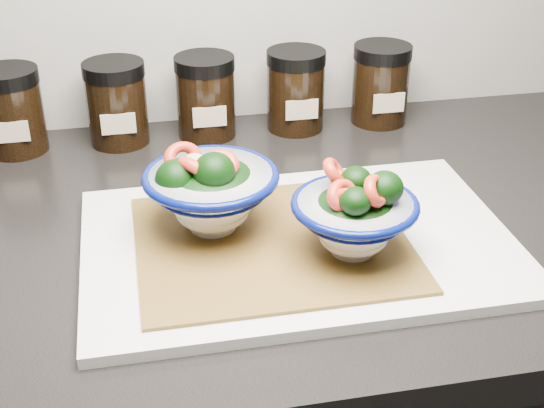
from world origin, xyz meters
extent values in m
cube|color=black|center=(0.00, 1.45, 0.88)|extent=(3.50, 0.60, 0.04)
cube|color=silver|center=(0.13, 1.38, 0.91)|extent=(0.45, 0.30, 0.01)
cube|color=olive|center=(0.10, 1.37, 0.91)|extent=(0.28, 0.24, 0.00)
cylinder|color=white|center=(0.04, 1.41, 0.92)|extent=(0.05, 0.05, 0.01)
ellipsoid|color=white|center=(0.04, 1.41, 0.94)|extent=(0.08, 0.08, 0.04)
torus|color=#050F54|center=(0.04, 1.41, 0.98)|extent=(0.14, 0.14, 0.01)
torus|color=#050F54|center=(0.04, 1.41, 0.96)|extent=(0.12, 0.12, 0.00)
ellipsoid|color=black|center=(0.04, 1.41, 0.97)|extent=(0.11, 0.11, 0.05)
ellipsoid|color=black|center=(0.05, 1.40, 0.98)|extent=(0.04, 0.04, 0.03)
cylinder|color=#477233|center=(0.05, 1.40, 0.97)|extent=(0.02, 0.02, 0.03)
ellipsoid|color=black|center=(0.04, 1.40, 0.99)|extent=(0.04, 0.04, 0.04)
cylinder|color=#477233|center=(0.04, 1.40, 0.97)|extent=(0.01, 0.02, 0.03)
ellipsoid|color=black|center=(0.00, 1.41, 0.98)|extent=(0.04, 0.04, 0.05)
cylinder|color=#477233|center=(0.00, 1.41, 0.96)|extent=(0.02, 0.01, 0.03)
ellipsoid|color=black|center=(0.01, 1.41, 0.98)|extent=(0.03, 0.03, 0.03)
cylinder|color=#477233|center=(0.01, 1.41, 0.97)|extent=(0.01, 0.01, 0.02)
torus|color=#E8432B|center=(0.02, 1.40, 0.99)|extent=(0.05, 0.06, 0.05)
torus|color=#E8432B|center=(0.01, 1.44, 0.99)|extent=(0.05, 0.05, 0.04)
torus|color=#E8432B|center=(0.05, 1.40, 0.99)|extent=(0.05, 0.05, 0.04)
cylinder|color=#CCBC8E|center=(0.03, 1.42, 0.99)|extent=(0.02, 0.02, 0.01)
cylinder|color=#CCBC8E|center=(0.06, 1.42, 0.99)|extent=(0.02, 0.02, 0.01)
cylinder|color=white|center=(0.17, 1.34, 0.92)|extent=(0.04, 0.04, 0.01)
ellipsoid|color=white|center=(0.17, 1.34, 0.93)|extent=(0.07, 0.07, 0.03)
torus|color=#050F54|center=(0.17, 1.34, 0.97)|extent=(0.13, 0.13, 0.01)
torus|color=#050F54|center=(0.17, 1.34, 0.96)|extent=(0.11, 0.11, 0.00)
ellipsoid|color=black|center=(0.17, 1.34, 0.96)|extent=(0.09, 0.09, 0.04)
ellipsoid|color=black|center=(0.17, 1.31, 0.99)|extent=(0.03, 0.03, 0.03)
cylinder|color=#477233|center=(0.17, 1.31, 0.98)|extent=(0.01, 0.01, 0.02)
ellipsoid|color=black|center=(0.18, 1.36, 0.99)|extent=(0.03, 0.03, 0.02)
cylinder|color=#477233|center=(0.18, 1.36, 0.97)|extent=(0.01, 0.01, 0.02)
ellipsoid|color=black|center=(0.20, 1.33, 0.99)|extent=(0.04, 0.04, 0.03)
cylinder|color=#477233|center=(0.20, 1.33, 0.98)|extent=(0.02, 0.01, 0.03)
torus|color=#E8432B|center=(0.16, 1.33, 0.99)|extent=(0.05, 0.05, 0.04)
torus|color=#E8432B|center=(0.16, 1.33, 0.99)|extent=(0.05, 0.05, 0.04)
torus|color=#E8432B|center=(0.19, 1.32, 0.99)|extent=(0.04, 0.05, 0.04)
torus|color=#E8432B|center=(0.16, 1.37, 0.99)|extent=(0.04, 0.05, 0.05)
cylinder|color=#CCBC8E|center=(0.19, 1.32, 0.98)|extent=(0.02, 0.02, 0.02)
cylinder|color=black|center=(-0.19, 1.69, 0.95)|extent=(0.08, 0.08, 0.09)
cylinder|color=black|center=(-0.19, 1.69, 1.00)|extent=(0.08, 0.08, 0.02)
cube|color=#C6B793|center=(-0.19, 1.65, 0.94)|extent=(0.04, 0.00, 0.03)
cylinder|color=black|center=(-0.05, 1.69, 0.95)|extent=(0.08, 0.08, 0.09)
cylinder|color=black|center=(-0.05, 1.69, 1.00)|extent=(0.08, 0.08, 0.02)
cube|color=#C6B793|center=(-0.05, 1.65, 0.94)|extent=(0.04, 0.00, 0.03)
cylinder|color=black|center=(0.07, 1.69, 0.95)|extent=(0.08, 0.08, 0.09)
cylinder|color=black|center=(0.07, 1.69, 1.00)|extent=(0.08, 0.08, 0.02)
cube|color=#C6B793|center=(0.07, 1.65, 0.94)|extent=(0.05, 0.00, 0.03)
cylinder|color=black|center=(0.19, 1.69, 0.95)|extent=(0.08, 0.08, 0.09)
cylinder|color=black|center=(0.19, 1.69, 1.00)|extent=(0.08, 0.08, 0.02)
cube|color=#C6B793|center=(0.19, 1.65, 0.94)|extent=(0.04, 0.00, 0.03)
cylinder|color=black|center=(0.32, 1.69, 0.95)|extent=(0.08, 0.08, 0.09)
cylinder|color=black|center=(0.32, 1.69, 1.00)|extent=(0.08, 0.08, 0.02)
cube|color=#C6B793|center=(0.32, 1.65, 0.94)|extent=(0.05, 0.00, 0.03)
camera|label=1|loc=(-0.03, 0.72, 1.33)|focal=50.00mm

